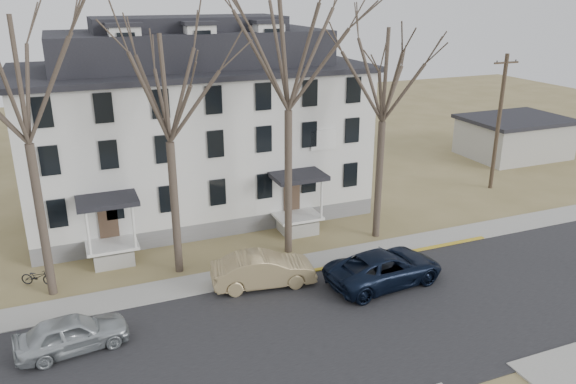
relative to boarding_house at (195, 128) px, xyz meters
name	(u,v)px	position (x,y,z in m)	size (l,w,h in m)	color
ground	(359,358)	(2.00, -17.95, -5.38)	(120.00, 120.00, 0.00)	olive
main_road	(336,330)	(2.00, -15.95, -5.38)	(120.00, 10.00, 0.04)	#27272A
far_sidewalk	(283,269)	(2.00, -9.95, -5.38)	(120.00, 2.00, 0.08)	#A09F97
yellow_curb	(377,259)	(7.00, -10.85, -5.38)	(14.00, 0.25, 0.06)	gold
boarding_house	(195,128)	(0.00, 0.00, 0.00)	(20.80, 12.36, 12.05)	slate
distant_building	(514,137)	(28.00, 2.05, -3.70)	(8.50, 6.50, 3.35)	#A09F97
tree_far_left	(17,71)	(-9.00, -8.15, 4.96)	(8.40, 8.40, 13.72)	#473B31
tree_mid_left	(166,81)	(-3.00, -8.15, 4.22)	(7.80, 7.80, 12.74)	#473B31
tree_center	(288,43)	(3.00, -8.15, 5.71)	(9.00, 9.00, 14.70)	#473B31
tree_mid_right	(385,69)	(8.50, -8.15, 4.22)	(7.80, 7.80, 12.74)	#473B31
utility_pole_far	(499,121)	(20.50, -3.95, -0.47)	(2.00, 0.28, 9.50)	#3D3023
car_silver	(72,334)	(-8.26, -13.25, -4.65)	(1.73, 4.31, 1.47)	#A4ABAF
car_tan	(263,270)	(0.46, -11.21, -4.56)	(1.72, 4.95, 1.63)	tan
car_navy	(385,268)	(5.96, -13.23, -4.56)	(2.71, 5.87, 1.63)	black
bicycle_left	(38,277)	(-9.64, -7.08, -4.95)	(0.57, 1.64, 0.86)	black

